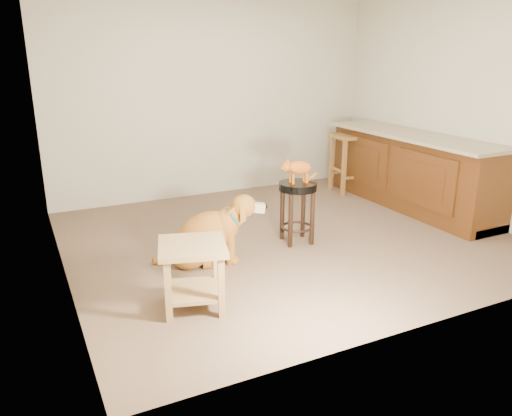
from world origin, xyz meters
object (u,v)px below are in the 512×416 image
side_table (193,266)px  tabby_kitten (297,168)px  wood_stool (348,162)px  golden_retriever (207,236)px  padded_stool (297,200)px

side_table → tabby_kitten: bearing=31.1°
wood_stool → side_table: (-3.07, -2.23, -0.08)m
wood_stool → tabby_kitten: (-1.65, -1.37, 0.36)m
wood_stool → tabby_kitten: size_ratio=1.82×
golden_retriever → tabby_kitten: tabby_kitten is taller
padded_stool → wood_stool: wood_stool is taller
side_table → tabby_kitten: 1.71m
golden_retriever → wood_stool: bearing=45.6°
wood_stool → side_table: size_ratio=1.29×
wood_stool → tabby_kitten: tabby_kitten is taller
wood_stool → tabby_kitten: 2.18m
side_table → wood_stool: bearing=36.0°
padded_stool → side_table: padded_stool is taller
side_table → golden_retriever: 0.88m
side_table → golden_retriever: size_ratio=0.61×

